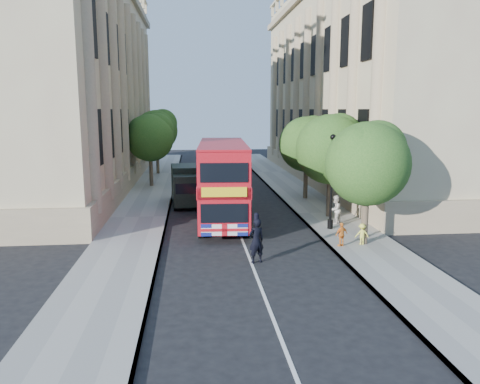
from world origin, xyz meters
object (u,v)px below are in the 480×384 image
object	(u,v)px
police_constable	(256,241)
woman_pedestrian	(335,210)
box_van	(187,186)
lamp_post	(331,186)
double_decker_bus	(223,179)

from	to	relation	value
police_constable	woman_pedestrian	distance (m)	8.16
woman_pedestrian	box_van	bearing A→B (deg)	-81.43
box_van	lamp_post	bearing A→B (deg)	-49.34
lamp_post	double_decker_bus	world-z (taller)	lamp_post
lamp_post	double_decker_bus	distance (m)	6.32
lamp_post	double_decker_bus	bearing A→B (deg)	154.73
double_decker_bus	box_van	size ratio (longest dim) A/B	2.07
police_constable	woman_pedestrian	size ratio (longest dim) A/B	1.21
lamp_post	police_constable	xyz separation A→B (m)	(-4.78, -5.00, -1.53)
lamp_post	box_van	world-z (taller)	lamp_post
box_van	police_constable	distance (m)	13.21
box_van	woman_pedestrian	size ratio (longest dim) A/B	2.98
box_van	police_constable	size ratio (longest dim) A/B	2.47
double_decker_bus	woman_pedestrian	size ratio (longest dim) A/B	6.18
double_decker_bus	police_constable	xyz separation A→B (m)	(0.93, -7.70, -1.55)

